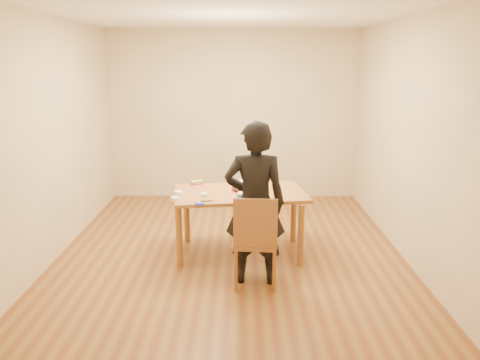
{
  "coord_description": "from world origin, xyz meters",
  "views": [
    {
      "loc": [
        0.13,
        -5.31,
        2.19
      ],
      "look_at": [
        0.11,
        -0.21,
        0.9
      ],
      "focal_mm": 35.0,
      "sensor_mm": 36.0,
      "label": 1
    }
  ],
  "objects_px": {
    "cake_plate": "(245,189)",
    "dining_table": "(240,193)",
    "person": "(255,204)",
    "cake": "(245,185)",
    "dining_chair": "(255,241)"
  },
  "relations": [
    {
      "from": "dining_chair",
      "to": "person",
      "type": "distance_m",
      "value": 0.38
    },
    {
      "from": "cake",
      "to": "person",
      "type": "distance_m",
      "value": 0.81
    },
    {
      "from": "cake_plate",
      "to": "cake",
      "type": "distance_m",
      "value": 0.04
    },
    {
      "from": "dining_chair",
      "to": "cake_plate",
      "type": "relative_size",
      "value": 1.44
    },
    {
      "from": "cake_plate",
      "to": "dining_table",
      "type": "bearing_deg",
      "value": -124.32
    },
    {
      "from": "cake_plate",
      "to": "cake",
      "type": "xyz_separation_m",
      "value": [
        0.0,
        0.0,
        0.04
      ]
    },
    {
      "from": "person",
      "to": "cake_plate",
      "type": "bearing_deg",
      "value": -81.57
    },
    {
      "from": "dining_table",
      "to": "cake",
      "type": "relative_size",
      "value": 7.0
    },
    {
      "from": "dining_chair",
      "to": "dining_table",
      "type": "bearing_deg",
      "value": 105.24
    },
    {
      "from": "dining_table",
      "to": "cake",
      "type": "height_order",
      "value": "cake"
    },
    {
      "from": "dining_table",
      "to": "cake_plate",
      "type": "relative_size",
      "value": 4.87
    },
    {
      "from": "dining_chair",
      "to": "person",
      "type": "xyz_separation_m",
      "value": [
        0.0,
        0.05,
        0.38
      ]
    },
    {
      "from": "cake_plate",
      "to": "person",
      "type": "bearing_deg",
      "value": -83.2
    },
    {
      "from": "cake_plate",
      "to": "person",
      "type": "distance_m",
      "value": 0.82
    },
    {
      "from": "cake",
      "to": "person",
      "type": "xyz_separation_m",
      "value": [
        0.1,
        -0.81,
        0.02
      ]
    }
  ]
}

